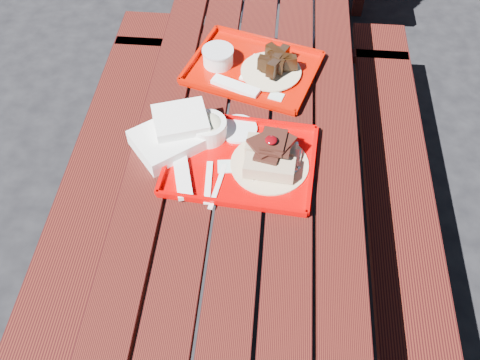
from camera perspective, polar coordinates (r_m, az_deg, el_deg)
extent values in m
plane|color=black|center=(2.33, 0.32, -9.78)|extent=(60.00, 60.00, 0.00)
cube|color=#4A170E|center=(1.77, -9.31, 2.61)|extent=(0.14, 2.40, 0.04)
cube|color=#4A170E|center=(1.74, -4.49, 2.32)|extent=(0.14, 2.40, 0.04)
cube|color=#4A170E|center=(1.73, 0.43, 2.00)|extent=(0.14, 2.40, 0.04)
cube|color=#4A170E|center=(1.73, 5.39, 1.66)|extent=(0.14, 2.40, 0.04)
cube|color=#4A170E|center=(1.74, 10.32, 1.32)|extent=(0.14, 2.40, 0.04)
cube|color=#4A170E|center=(2.07, -15.81, -2.44)|extent=(0.25, 2.40, 0.04)
cube|color=#4A170E|center=(2.77, -10.37, 8.88)|extent=(0.06, 0.06, 0.42)
cube|color=#4A170E|center=(2.03, 17.01, -4.71)|extent=(0.25, 2.40, 0.04)
cube|color=#4A170E|center=(2.73, 14.17, 7.34)|extent=(0.06, 0.06, 0.42)
cube|color=#4A170E|center=(2.70, -4.43, 12.96)|extent=(0.06, 0.06, 0.75)
cube|color=#4A170E|center=(2.68, 8.67, 12.17)|extent=(0.06, 0.06, 0.75)
cube|color=#4A170E|center=(2.64, 2.14, 13.58)|extent=(1.40, 0.06, 0.04)
cube|color=#CA0000|center=(1.69, 0.05, 1.89)|extent=(0.48, 0.38, 0.01)
cube|color=#CA0000|center=(1.80, 0.98, 6.38)|extent=(0.45, 0.05, 0.02)
cube|color=#CA0000|center=(1.57, -1.01, -2.51)|extent=(0.45, 0.05, 0.02)
cube|color=#CA0000|center=(1.67, 7.71, 1.23)|extent=(0.04, 0.35, 0.02)
cube|color=#CA0000|center=(1.72, -7.40, 3.16)|extent=(0.04, 0.35, 0.02)
cylinder|color=#CEB48A|center=(1.68, 3.16, 1.69)|extent=(0.25, 0.25, 0.01)
cube|color=tan|center=(1.63, 3.14, 1.32)|extent=(0.16, 0.08, 0.05)
cube|color=tan|center=(1.68, 3.28, 3.46)|extent=(0.16, 0.08, 0.05)
ellipsoid|color=#560207|center=(1.59, 3.36, 4.58)|extent=(0.04, 0.04, 0.01)
cylinder|color=white|center=(1.74, -3.46, 5.46)|extent=(0.12, 0.12, 0.06)
ellipsoid|color=beige|center=(1.73, -3.49, 5.89)|extent=(0.10, 0.10, 0.05)
cylinder|color=white|center=(1.78, -0.22, 5.48)|extent=(0.13, 0.13, 0.01)
cube|color=white|center=(1.66, -6.21, 0.82)|extent=(0.10, 0.21, 0.02)
cube|color=white|center=(1.63, -3.39, -0.24)|extent=(0.03, 0.17, 0.01)
cube|color=white|center=(1.62, -2.40, -0.67)|extent=(0.04, 0.17, 0.01)
cube|color=white|center=(1.67, -1.52, 1.46)|extent=(0.06, 0.06, 0.00)
cube|color=#B90C00|center=(2.01, 1.38, 11.64)|extent=(0.52, 0.45, 0.01)
cube|color=#B90C00|center=(2.13, 3.09, 14.65)|extent=(0.43, 0.14, 0.02)
cube|color=#B90C00|center=(1.89, -0.49, 8.93)|extent=(0.43, 0.14, 0.02)
cube|color=#B90C00|center=(1.96, 7.53, 10.34)|extent=(0.11, 0.33, 0.02)
cube|color=#B90C00|center=(2.08, -4.46, 13.38)|extent=(0.11, 0.33, 0.02)
cube|color=white|center=(2.00, 2.76, 11.51)|extent=(0.19, 0.19, 0.01)
cylinder|color=beige|center=(1.99, 3.32, 11.52)|extent=(0.22, 0.22, 0.01)
cylinder|color=white|center=(2.02, -2.35, 12.91)|extent=(0.11, 0.11, 0.06)
cylinder|color=silver|center=(2.00, -2.38, 13.62)|extent=(0.12, 0.12, 0.01)
cube|color=white|center=(1.93, -0.48, 9.98)|extent=(0.18, 0.11, 0.02)
cube|color=silver|center=(1.90, 3.89, 8.90)|extent=(0.06, 0.05, 0.00)
cube|color=white|center=(1.75, -7.12, 4.44)|extent=(0.30, 0.29, 0.06)
cube|color=white|center=(1.73, -6.37, 6.35)|extent=(0.20, 0.18, 0.04)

